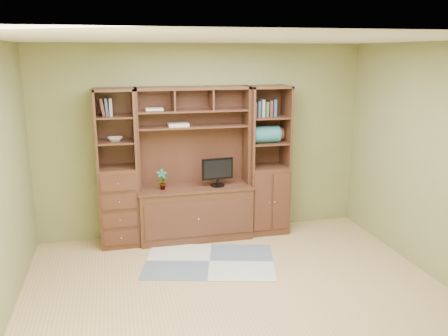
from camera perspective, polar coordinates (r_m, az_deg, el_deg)
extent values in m
cube|color=tan|center=(5.10, 1.97, -15.38)|extent=(4.60, 4.10, 0.04)
cube|color=white|center=(4.46, 2.25, 15.26)|extent=(4.60, 4.10, 0.04)
cube|color=olive|center=(6.51, -2.55, 3.29)|extent=(4.50, 0.04, 2.60)
cube|color=olive|center=(2.84, 13.01, -11.23)|extent=(4.50, 0.04, 2.60)
cube|color=olive|center=(5.62, 24.80, 0.34)|extent=(0.04, 4.00, 2.60)
cube|color=#452518|center=(6.29, -3.56, 0.33)|extent=(1.54, 0.53, 2.05)
cube|color=#452518|center=(6.24, -12.70, -0.08)|extent=(0.50, 0.45, 2.05)
cube|color=#452518|center=(6.57, 5.23, 0.88)|extent=(0.55, 0.45, 2.05)
cube|color=gray|center=(5.88, -1.75, -11.16)|extent=(1.76, 1.38, 0.01)
cube|color=black|center=(6.32, -0.80, 0.12)|extent=(0.45, 0.23, 0.53)
imported|color=#A64738|center=(6.23, -7.45, -1.38)|extent=(0.14, 0.10, 0.27)
cube|color=beige|center=(6.24, -5.52, 5.21)|extent=(0.26, 0.19, 0.04)
imported|color=beige|center=(6.16, -12.95, 3.42)|extent=(0.19, 0.19, 0.05)
cube|color=#276067|center=(6.43, 4.96, 4.04)|extent=(0.39, 0.22, 0.22)
cube|color=brown|center=(6.59, 5.67, 4.09)|extent=(0.33, 0.18, 0.18)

